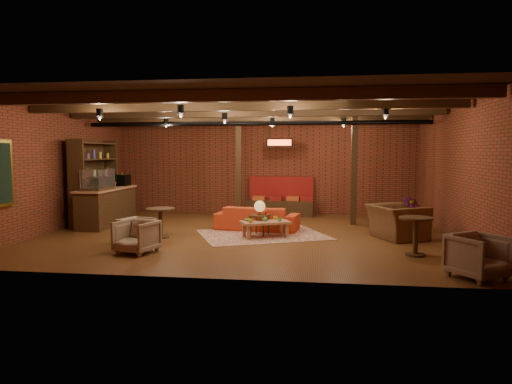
# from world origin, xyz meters

# --- Properties ---
(floor) EXTENTS (10.00, 10.00, 0.00)m
(floor) POSITION_xyz_m (0.00, 0.00, 0.00)
(floor) COLOR #412310
(floor) RESTS_ON ground
(ceiling) EXTENTS (10.00, 8.00, 0.02)m
(ceiling) POSITION_xyz_m (0.00, 0.00, 3.20)
(ceiling) COLOR black
(ceiling) RESTS_ON wall_back
(wall_back) EXTENTS (10.00, 0.02, 3.20)m
(wall_back) POSITION_xyz_m (0.00, 4.00, 1.60)
(wall_back) COLOR brown
(wall_back) RESTS_ON ground
(wall_front) EXTENTS (10.00, 0.02, 3.20)m
(wall_front) POSITION_xyz_m (0.00, -4.00, 1.60)
(wall_front) COLOR brown
(wall_front) RESTS_ON ground
(wall_left) EXTENTS (0.02, 8.00, 3.20)m
(wall_left) POSITION_xyz_m (-5.00, 0.00, 1.60)
(wall_left) COLOR brown
(wall_left) RESTS_ON ground
(wall_right) EXTENTS (0.02, 8.00, 3.20)m
(wall_right) POSITION_xyz_m (5.00, 0.00, 1.60)
(wall_right) COLOR brown
(wall_right) RESTS_ON ground
(ceiling_beams) EXTENTS (9.80, 6.40, 0.22)m
(ceiling_beams) POSITION_xyz_m (0.00, 0.00, 3.08)
(ceiling_beams) COLOR black
(ceiling_beams) RESTS_ON ceiling
(ceiling_pipe) EXTENTS (9.60, 0.12, 0.12)m
(ceiling_pipe) POSITION_xyz_m (0.00, 1.60, 2.85)
(ceiling_pipe) COLOR black
(ceiling_pipe) RESTS_ON ceiling
(post_left) EXTENTS (0.16, 0.16, 3.20)m
(post_left) POSITION_xyz_m (-0.60, 2.60, 1.60)
(post_left) COLOR black
(post_left) RESTS_ON ground
(post_right) EXTENTS (0.16, 0.16, 3.20)m
(post_right) POSITION_xyz_m (2.80, 2.00, 1.60)
(post_right) COLOR black
(post_right) RESTS_ON ground
(service_counter) EXTENTS (0.80, 2.50, 1.60)m
(service_counter) POSITION_xyz_m (-4.10, 1.00, 0.80)
(service_counter) COLOR black
(service_counter) RESTS_ON ground
(plant_counter) EXTENTS (0.35, 0.39, 0.30)m
(plant_counter) POSITION_xyz_m (-4.00, 1.20, 1.22)
(plant_counter) COLOR #337F33
(plant_counter) RESTS_ON service_counter
(shelving_hutch) EXTENTS (0.52, 2.00, 2.40)m
(shelving_hutch) POSITION_xyz_m (-4.50, 1.10, 1.20)
(shelving_hutch) COLOR black
(shelving_hutch) RESTS_ON ground
(banquette) EXTENTS (2.10, 0.70, 1.00)m
(banquette) POSITION_xyz_m (0.60, 3.55, 0.50)
(banquette) COLOR maroon
(banquette) RESTS_ON ground
(service_sign) EXTENTS (0.86, 0.06, 0.30)m
(service_sign) POSITION_xyz_m (0.60, 3.10, 2.35)
(service_sign) COLOR #F43F18
(service_sign) RESTS_ON ceiling
(ceiling_spotlights) EXTENTS (6.40, 4.40, 0.28)m
(ceiling_spotlights) POSITION_xyz_m (0.00, 0.00, 2.86)
(ceiling_spotlights) COLOR black
(ceiling_spotlights) RESTS_ON ceiling
(rug) EXTENTS (3.63, 3.29, 0.01)m
(rug) POSITION_xyz_m (0.44, 0.01, 0.01)
(rug) COLOR maroon
(rug) RESTS_ON floor
(sofa) EXTENTS (2.26, 1.14, 0.63)m
(sofa) POSITION_xyz_m (0.21, 0.74, 0.32)
(sofa) COLOR #BA3619
(sofa) RESTS_ON floor
(coffee_table) EXTENTS (1.27, 0.98, 0.64)m
(coffee_table) POSITION_xyz_m (0.53, -0.30, 0.35)
(coffee_table) COLOR #AA734F
(coffee_table) RESTS_ON floor
(side_table_lamp) EXTENTS (0.51, 0.51, 0.86)m
(side_table_lamp) POSITION_xyz_m (0.38, -0.06, 0.66)
(side_table_lamp) COLOR black
(side_table_lamp) RESTS_ON floor
(round_table_left) EXTENTS (0.69, 0.69, 0.72)m
(round_table_left) POSITION_xyz_m (-1.94, -0.68, 0.49)
(round_table_left) COLOR black
(round_table_left) RESTS_ON floor
(armchair_a) EXTENTS (0.79, 0.81, 0.66)m
(armchair_a) POSITION_xyz_m (-2.21, -1.52, 0.33)
(armchair_a) COLOR #B4A48B
(armchair_a) RESTS_ON floor
(armchair_b) EXTENTS (0.89, 0.86, 0.74)m
(armchair_b) POSITION_xyz_m (-1.86, -2.35, 0.37)
(armchair_b) COLOR #B4A48B
(armchair_b) RESTS_ON floor
(armchair_right) EXTENTS (1.24, 1.45, 1.08)m
(armchair_right) POSITION_xyz_m (3.67, -0.05, 0.54)
(armchair_right) COLOR brown
(armchair_right) RESTS_ON floor
(side_table_book) EXTENTS (0.41, 0.41, 0.47)m
(side_table_book) POSITION_xyz_m (3.53, 0.33, 0.42)
(side_table_book) COLOR black
(side_table_book) RESTS_ON floor
(round_table_right) EXTENTS (0.66, 0.66, 0.77)m
(round_table_right) POSITION_xyz_m (3.72, -1.84, 0.52)
(round_table_right) COLOR black
(round_table_right) RESTS_ON floor
(armchair_far) EXTENTS (1.04, 1.03, 0.80)m
(armchair_far) POSITION_xyz_m (4.39, -3.40, 0.40)
(armchair_far) COLOR #B4A48B
(armchair_far) RESTS_ON floor
(plant_tall) EXTENTS (1.94, 1.94, 2.62)m
(plant_tall) POSITION_xyz_m (4.17, 1.08, 1.31)
(plant_tall) COLOR #4C7F4C
(plant_tall) RESTS_ON floor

